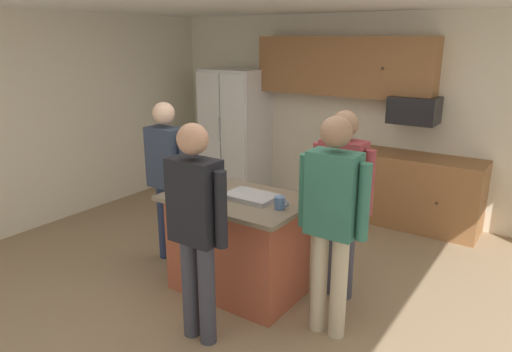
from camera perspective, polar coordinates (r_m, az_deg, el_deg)
The scene contains 18 objects.
floor at distance 4.51m, azimuth -0.06°, elevation -13.98°, with size 7.04×7.04×0.00m, color #937A5B.
back_wall at distance 6.47m, azimuth 14.23°, elevation 7.26°, with size 6.40×0.10×2.60m, color beige.
side_wall_left at distance 6.35m, azimuth -24.77°, elevation 6.09°, with size 0.10×5.60×2.60m, color beige.
cabinet_run_upper at distance 6.36m, azimuth 10.53°, elevation 13.02°, with size 2.40×0.38×0.75m.
cabinet_run_lower at distance 6.18m, azimuth 17.82°, elevation -1.57°, with size 1.80×0.63×0.90m.
refrigerator at distance 7.12m, azimuth -2.51°, elevation 5.49°, with size 0.88×0.76×1.85m.
microwave_over_range at distance 5.98m, azimuth 18.73°, elevation 7.63°, with size 0.56×0.40×0.32m, color black.
kitchen_island at distance 4.33m, azimuth -2.27°, elevation -8.29°, with size 1.28×0.84×0.93m.
person_guest_left at distance 4.85m, azimuth -10.81°, elevation 0.49°, with size 0.57×0.22×1.68m.
person_guest_right at distance 3.56m, azimuth 9.28°, elevation -4.52°, with size 0.57×0.23×1.76m.
person_guest_by_door at distance 3.48m, azimuth -7.35°, elevation -5.41°, with size 0.57×0.23×1.72m.
person_host_foreground at distance 4.14m, azimuth 10.37°, elevation -2.03°, with size 0.57×0.23×1.71m.
glass_pilsner at distance 3.97m, azimuth -4.94°, elevation -2.55°, with size 0.07×0.07×0.13m.
glass_stout_tall at distance 4.26m, azimuth -7.78°, elevation -1.13°, with size 0.07×0.07×0.15m.
mug_ceramic_white at distance 3.85m, azimuth 2.92°, elevation -3.30°, with size 0.13×0.09×0.10m.
glass_dark_ale at distance 4.46m, azimuth -6.37°, elevation -0.33°, with size 0.06×0.06×0.14m.
glass_short_whisky at distance 4.11m, azimuth -5.80°, elevation -1.89°, with size 0.07×0.07×0.13m.
serving_tray at distance 4.10m, azimuth -0.59°, elevation -2.51°, with size 0.44×0.30×0.04m.
Camera 1 is at (2.19, -3.20, 2.30)m, focal length 32.81 mm.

